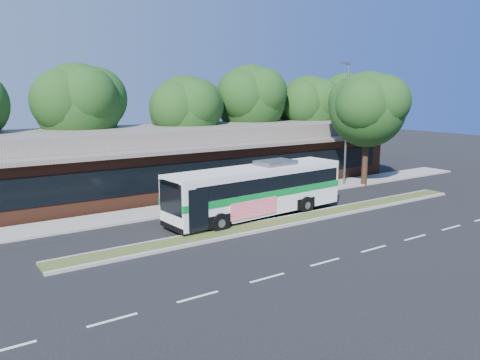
% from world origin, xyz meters
% --- Properties ---
extents(ground, '(120.00, 120.00, 0.00)m').
position_xyz_m(ground, '(0.00, 0.00, 0.00)').
color(ground, black).
rests_on(ground, ground).
extents(median_strip, '(26.00, 1.10, 0.15)m').
position_xyz_m(median_strip, '(0.00, 0.60, 0.07)').
color(median_strip, '#435323').
rests_on(median_strip, ground).
extents(sidewalk, '(44.00, 2.60, 0.12)m').
position_xyz_m(sidewalk, '(0.00, 6.40, 0.06)').
color(sidewalk, gray).
rests_on(sidewalk, ground).
extents(plaza_building, '(33.20, 11.20, 4.45)m').
position_xyz_m(plaza_building, '(0.00, 12.99, 2.13)').
color(plaza_building, '#4F2718').
rests_on(plaza_building, ground).
extents(lamp_post, '(0.93, 0.18, 9.07)m').
position_xyz_m(lamp_post, '(9.56, 6.00, 4.90)').
color(lamp_post, slate).
rests_on(lamp_post, ground).
extents(tree_bg_b, '(6.69, 6.00, 9.00)m').
position_xyz_m(tree_bg_b, '(-6.57, 16.14, 6.14)').
color(tree_bg_b, black).
rests_on(tree_bg_b, ground).
extents(tree_bg_c, '(6.24, 5.60, 8.26)m').
position_xyz_m(tree_bg_c, '(1.40, 15.13, 5.59)').
color(tree_bg_c, black).
rests_on(tree_bg_c, ground).
extents(tree_bg_d, '(6.91, 6.20, 9.37)m').
position_xyz_m(tree_bg_d, '(8.45, 16.15, 6.42)').
color(tree_bg_d, black).
rests_on(tree_bg_d, ground).
extents(tree_bg_e, '(6.47, 5.80, 8.50)m').
position_xyz_m(tree_bg_e, '(14.42, 15.14, 5.74)').
color(tree_bg_e, black).
rests_on(tree_bg_e, ground).
extents(tree_bg_f, '(6.69, 6.00, 8.92)m').
position_xyz_m(tree_bg_f, '(20.43, 16.14, 6.06)').
color(tree_bg_f, black).
rests_on(tree_bg_f, ground).
extents(transit_bus, '(11.21, 3.21, 3.11)m').
position_xyz_m(transit_bus, '(-1.08, 2.40, 1.73)').
color(transit_bus, silver).
rests_on(transit_bus, ground).
extents(sidewalk_tree, '(6.19, 5.55, 8.48)m').
position_xyz_m(sidewalk_tree, '(11.40, 5.43, 5.84)').
color(sidewalk_tree, black).
rests_on(sidewalk_tree, ground).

